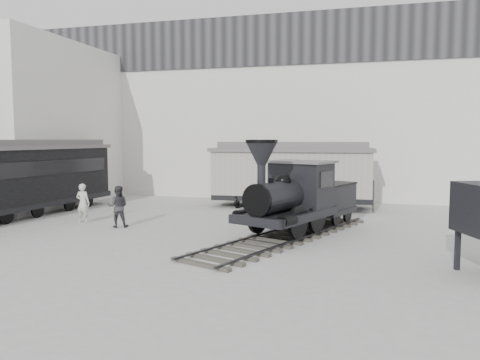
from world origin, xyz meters
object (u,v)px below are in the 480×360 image
(passenger_coach, at_px, (12,178))
(visitor_a, at_px, (83,203))
(boxcar, at_px, (291,173))
(visitor_b, at_px, (118,207))
(locomotive, at_px, (296,201))

(passenger_coach, xyz_separation_m, visitor_a, (3.85, -0.22, -1.00))
(boxcar, distance_m, visitor_b, 9.70)
(visitor_b, bearing_deg, locomotive, 162.77)
(locomotive, xyz_separation_m, boxcar, (-1.28, 7.13, 0.53))
(passenger_coach, height_order, visitor_b, passenger_coach)
(passenger_coach, bearing_deg, visitor_a, 1.74)
(visitor_a, bearing_deg, visitor_b, 162.35)
(boxcar, bearing_deg, visitor_a, -141.12)
(locomotive, xyz_separation_m, visitor_b, (-7.38, -0.35, -0.44))
(boxcar, bearing_deg, locomotive, -81.20)
(passenger_coach, distance_m, visitor_b, 6.03)
(locomotive, bearing_deg, boxcar, 121.96)
(locomotive, relative_size, visitor_b, 5.84)
(visitor_b, bearing_deg, passenger_coach, -27.70)
(passenger_coach, bearing_deg, boxcar, 34.10)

